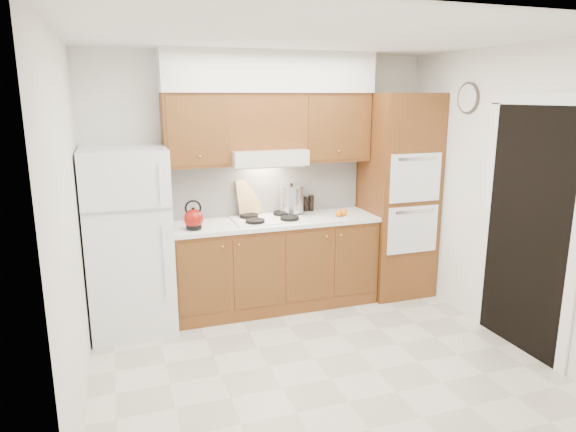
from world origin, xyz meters
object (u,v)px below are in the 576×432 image
object	(u,v)px
oven_cabinet	(397,196)
kettle	(194,219)
stock_pot	(291,199)
fridge	(129,241)

from	to	relation	value
oven_cabinet	kettle	distance (m)	2.26
oven_cabinet	stock_pot	size ratio (longest dim) A/B	8.13
kettle	stock_pot	distance (m)	1.12
oven_cabinet	kettle	bearing A→B (deg)	-177.11
fridge	stock_pot	world-z (taller)	fridge
stock_pot	fridge	bearing A→B (deg)	-172.77
stock_pot	oven_cabinet	bearing A→B (deg)	-8.56
kettle	stock_pot	size ratio (longest dim) A/B	0.69
fridge	kettle	size ratio (longest dim) A/B	9.26
kettle	stock_pot	xyz separation A→B (m)	(1.08, 0.29, 0.06)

